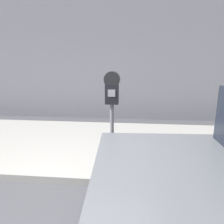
# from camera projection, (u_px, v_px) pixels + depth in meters

# --- Properties ---
(sidewalk) EXTENTS (24.00, 2.80, 0.12)m
(sidewalk) POSITION_uv_depth(u_px,v_px,m) (90.00, 145.00, 4.59)
(sidewalk) COLOR #9E9B96
(sidewalk) RESTS_ON ground_plane
(building_facade) EXTENTS (24.00, 0.30, 5.33)m
(building_facade) POSITION_uv_depth(u_px,v_px,m) (104.00, 27.00, 6.22)
(building_facade) COLOR gray
(building_facade) RESTS_ON ground_plane
(parking_meter) EXTENTS (0.22, 0.15, 1.54)m
(parking_meter) POSITION_uv_depth(u_px,v_px,m) (112.00, 99.00, 3.13)
(parking_meter) COLOR slate
(parking_meter) RESTS_ON sidewalk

